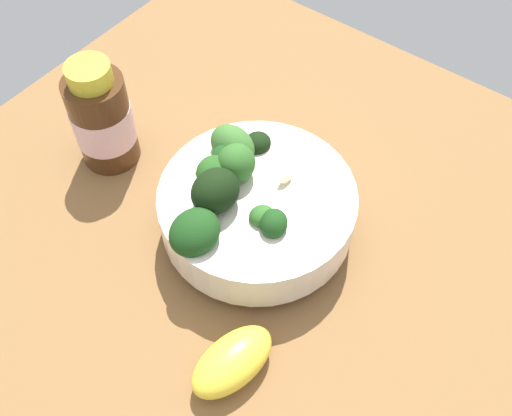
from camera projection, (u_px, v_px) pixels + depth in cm
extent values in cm
cube|color=brown|center=(246.00, 233.00, 63.14)|extent=(67.98, 67.98, 4.18)
cylinder|color=silver|center=(256.00, 227.00, 60.22)|extent=(10.53, 10.53, 1.52)
cylinder|color=silver|center=(256.00, 209.00, 57.76)|extent=(19.15, 19.15, 4.55)
cylinder|color=beige|center=(256.00, 198.00, 56.23)|extent=(16.05, 16.05, 0.80)
cylinder|color=#4A8F3C|center=(262.00, 223.00, 54.99)|extent=(1.06, 1.22, 1.18)
ellipsoid|color=#2D6023|center=(262.00, 216.00, 54.00)|extent=(3.32, 3.62, 2.58)
cylinder|color=#4A8F3C|center=(237.00, 175.00, 57.23)|extent=(1.88, 1.94, 1.58)
ellipsoid|color=#2D6023|center=(236.00, 163.00, 55.84)|extent=(4.83, 4.02, 5.13)
cylinder|color=#2F662B|center=(273.00, 233.00, 54.51)|extent=(1.24, 1.02, 1.63)
ellipsoid|color=#194216|center=(274.00, 223.00, 53.27)|extent=(4.06, 3.72, 3.18)
cylinder|color=#2F662B|center=(217.00, 204.00, 55.46)|extent=(1.88, 1.98, 1.78)
ellipsoid|color=black|center=(215.00, 191.00, 53.80)|extent=(5.45, 5.76, 5.33)
cylinder|color=#589D47|center=(257.00, 154.00, 60.87)|extent=(1.28, 1.28, 1.83)
ellipsoid|color=black|center=(257.00, 144.00, 59.56)|extent=(3.88, 4.23, 3.53)
cylinder|color=#4A8F3C|center=(227.00, 169.00, 58.53)|extent=(1.62, 1.68, 1.31)
ellipsoid|color=#194216|center=(226.00, 160.00, 57.32)|extent=(4.24, 4.12, 4.10)
cylinder|color=#4A8F3C|center=(229.00, 168.00, 59.50)|extent=(1.58, 1.30, 1.74)
ellipsoid|color=#23511C|center=(228.00, 159.00, 58.27)|extent=(3.47, 3.70, 2.59)
cylinder|color=#2F662B|center=(233.00, 158.00, 59.54)|extent=(2.17, 2.39, 1.90)
ellipsoid|color=#386B2B|center=(232.00, 145.00, 57.95)|extent=(3.93, 5.31, 4.33)
cylinder|color=#589D47|center=(198.00, 245.00, 53.82)|extent=(2.16, 2.11, 1.27)
ellipsoid|color=#194216|center=(196.00, 233.00, 52.31)|extent=(6.90, 5.86, 5.28)
cylinder|color=#589D47|center=(217.00, 184.00, 57.24)|extent=(1.62, 1.60, 1.56)
ellipsoid|color=#23511C|center=(216.00, 173.00, 55.90)|extent=(4.13, 4.27, 3.94)
ellipsoid|color=#DBBC84|center=(204.00, 165.00, 57.25)|extent=(2.05, 1.91, 0.83)
ellipsoid|color=#DBBC84|center=(213.00, 157.00, 56.47)|extent=(1.89, 1.15, 0.82)
ellipsoid|color=#DBBC84|center=(285.00, 178.00, 56.30)|extent=(1.94, 1.22, 0.88)
ellipsoid|color=yellow|center=(232.00, 362.00, 50.78)|extent=(8.97, 5.94, 3.65)
cylinder|color=#472814|center=(103.00, 121.00, 62.51)|extent=(6.33, 6.33, 10.78)
cylinder|color=gold|center=(89.00, 74.00, 57.30)|extent=(4.50, 4.50, 2.06)
cylinder|color=#F1C0C7|center=(103.00, 123.00, 62.76)|extent=(6.45, 6.45, 4.45)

